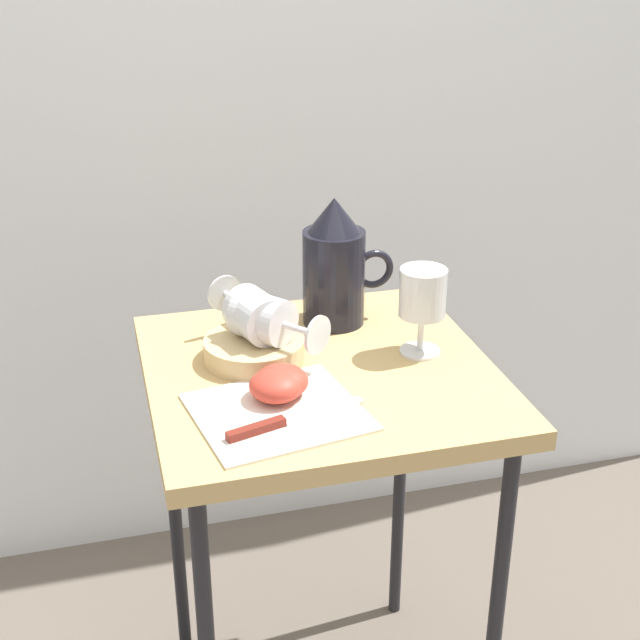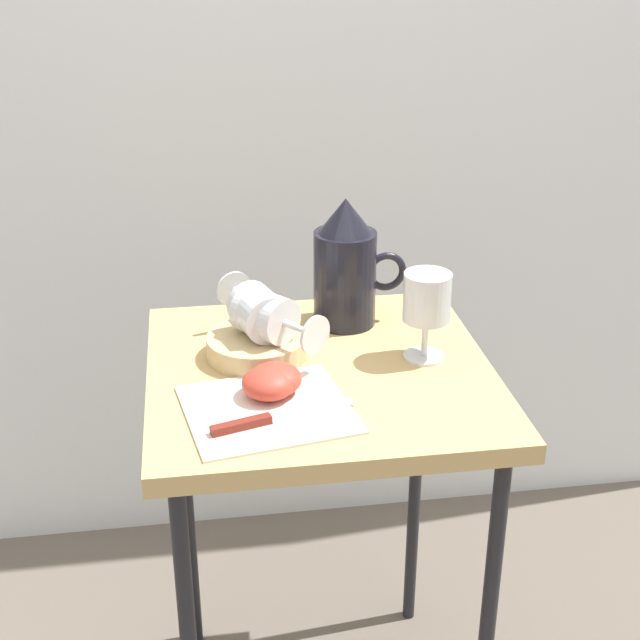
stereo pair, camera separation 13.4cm
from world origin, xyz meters
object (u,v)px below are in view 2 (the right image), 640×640
at_px(apple_half_left, 269,383).
at_px(wine_glass_tipped_near, 267,316).
at_px(wine_glass_tipped_far, 258,311).
at_px(apple_half_right, 275,379).
at_px(basket_tray, 257,346).
at_px(knife, 263,421).
at_px(pitcher, 346,274).
at_px(wine_glass_upright, 427,302).
at_px(table, 320,410).

bearing_deg(apple_half_left, wine_glass_tipped_near, 85.00).
distance_m(wine_glass_tipped_far, apple_half_right, 0.14).
distance_m(basket_tray, knife, 0.21).
xyz_separation_m(basket_tray, pitcher, (0.16, 0.10, 0.07)).
distance_m(wine_glass_tipped_far, knife, 0.23).
bearing_deg(knife, pitcher, 61.73).
height_order(pitcher, wine_glass_upright, pitcher).
relative_size(apple_half_left, knife, 0.38).
xyz_separation_m(wine_glass_tipped_far, apple_half_right, (0.01, -0.13, -0.05)).
height_order(basket_tray, knife, basket_tray).
xyz_separation_m(table, basket_tray, (-0.09, 0.05, 0.09)).
bearing_deg(wine_glass_tipped_near, apple_half_right, -90.59).
bearing_deg(knife, wine_glass_upright, 31.73).
distance_m(table, pitcher, 0.23).
bearing_deg(wine_glass_upright, apple_half_left, -160.00).
bearing_deg(wine_glass_upright, pitcher, 123.92).
height_order(table, apple_half_left, apple_half_left).
bearing_deg(knife, apple_half_left, 77.95).
relative_size(pitcher, apple_half_left, 2.81).
relative_size(wine_glass_tipped_near, wine_glass_tipped_far, 0.98).
height_order(wine_glass_tipped_far, knife, wine_glass_tipped_far).
height_order(wine_glass_tipped_near, apple_half_right, wine_glass_tipped_near).
distance_m(pitcher, apple_half_left, 0.29).
distance_m(wine_glass_tipped_near, apple_half_right, 0.12).
bearing_deg(pitcher, wine_glass_tipped_far, -148.30).
height_order(wine_glass_upright, apple_half_left, wine_glass_upright).
xyz_separation_m(wine_glass_upright, apple_half_left, (-0.25, -0.09, -0.07)).
distance_m(basket_tray, wine_glass_tipped_far, 0.06).
height_order(apple_half_left, apple_half_right, same).
xyz_separation_m(pitcher, wine_glass_tipped_near, (-0.14, -0.11, -0.02)).
bearing_deg(apple_half_right, table, 43.67).
bearing_deg(table, apple_half_left, -136.07).
xyz_separation_m(basket_tray, wine_glass_tipped_far, (0.00, 0.01, 0.06)).
xyz_separation_m(apple_half_right, knife, (-0.03, -0.08, -0.02)).
distance_m(pitcher, wine_glass_tipped_far, 0.18).
bearing_deg(wine_glass_tipped_near, wine_glass_tipped_far, 126.15).
bearing_deg(table, wine_glass_tipped_near, 150.07).
xyz_separation_m(pitcher, wine_glass_tipped_far, (-0.15, -0.10, -0.01)).
relative_size(table, apple_half_right, 9.33).
xyz_separation_m(pitcher, apple_half_right, (-0.14, -0.23, -0.06)).
bearing_deg(basket_tray, pitcher, 33.36).
height_order(table, wine_glass_tipped_near, wine_glass_tipped_near).
xyz_separation_m(table, pitcher, (0.07, 0.16, 0.16)).
distance_m(table, basket_tray, 0.14).
height_order(pitcher, wine_glass_tipped_far, pitcher).
bearing_deg(wine_glass_tipped_far, table, -34.64).
relative_size(wine_glass_upright, knife, 0.69).
height_order(wine_glass_upright, wine_glass_tipped_near, wine_glass_upright).
xyz_separation_m(table, wine_glass_upright, (0.17, 0.01, 0.17)).
distance_m(table, apple_half_right, 0.15).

